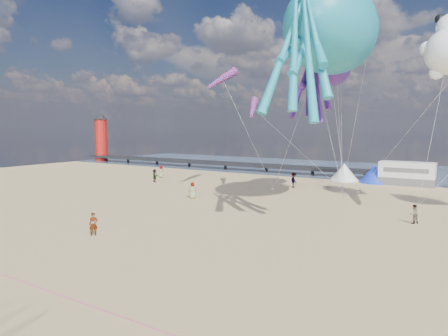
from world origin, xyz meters
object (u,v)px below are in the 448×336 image
at_px(kite_octopus_teal, 331,29).
at_px(kite_octopus_purple, 330,66).
at_px(motorhome_0, 407,174).
at_px(sandbag_d, 359,192).
at_px(standing_person, 93,224).
at_px(beachgoer_6, 193,190).
at_px(beachgoer_7, 414,214).
at_px(tent_blue, 374,174).
at_px(windsock_left, 222,79).
at_px(beachgoer_0, 161,172).
at_px(beachgoer_2, 294,180).
at_px(windsock_right, 253,108).
at_px(sandbag_a, 273,189).
at_px(sandbag_c, 418,206).
at_px(sandbag_b, 346,195).
at_px(sandbag_e, 343,191).
at_px(beachgoer_4, 155,176).
at_px(lighthouse, 101,140).

bearing_deg(kite_octopus_teal, kite_octopus_purple, 89.26).
distance_m(motorhome_0, sandbag_d, 10.08).
distance_m(standing_person, beachgoer_6, 15.42).
height_order(standing_person, beachgoer_6, beachgoer_6).
height_order(motorhome_0, kite_octopus_purple, kite_octopus_purple).
xyz_separation_m(beachgoer_7, sandbag_d, (-7.22, 12.73, -0.65)).
bearing_deg(tent_blue, windsock_left, -131.68).
distance_m(beachgoer_0, beachgoer_2, 20.27).
bearing_deg(beachgoer_7, tent_blue, -120.67).
bearing_deg(windsock_right, sandbag_a, 18.89).
xyz_separation_m(sandbag_c, sandbag_d, (-6.78, 5.66, 0.00)).
xyz_separation_m(beachgoer_6, sandbag_b, (13.23, 10.15, -0.75)).
relative_size(motorhome_0, windsock_right, 1.50).
bearing_deg(motorhome_0, sandbag_d, -112.23).
distance_m(beachgoer_7, kite_octopus_teal, 16.85).
bearing_deg(sandbag_b, windsock_right, -169.66).
bearing_deg(beachgoer_2, sandbag_b, -158.25).
bearing_deg(sandbag_e, kite_octopus_purple, -105.16).
bearing_deg(tent_blue, windsock_right, -127.77).
bearing_deg(beachgoer_7, windsock_right, -72.49).
height_order(sandbag_c, sandbag_d, same).
relative_size(beachgoer_4, kite_octopus_purple, 0.16).
height_order(sandbag_d, kite_octopus_purple, kite_octopus_purple).
relative_size(standing_person, beachgoer_0, 0.91).
relative_size(motorhome_0, sandbag_d, 13.20).
xyz_separation_m(sandbag_b, sandbag_e, (-1.00, 2.35, 0.00)).
xyz_separation_m(beachgoer_0, sandbag_d, (27.94, 1.92, -0.77)).
xyz_separation_m(lighthouse, kite_octopus_teal, (58.11, -24.72, 11.37)).
distance_m(tent_blue, sandbag_a, 15.40).
distance_m(motorhome_0, windsock_right, 22.14).
bearing_deg(beachgoer_2, windsock_right, 92.79).
bearing_deg(beachgoer_6, sandbag_c, 172.78).
height_order(tent_blue, sandbag_d, tent_blue).
height_order(tent_blue, beachgoer_0, tent_blue).
distance_m(sandbag_c, windsock_left, 24.77).
xyz_separation_m(sandbag_d, kite_octopus_teal, (-0.11, -11.48, 15.76)).
distance_m(motorhome_0, beachgoer_2, 15.08).
bearing_deg(sandbag_c, kite_octopus_purple, 169.23).
xyz_separation_m(sandbag_e, windsock_left, (-12.65, -5.97, 12.94)).
height_order(beachgoer_0, sandbag_c, beachgoer_0).
height_order(lighthouse, beachgoer_6, lighthouse).
xyz_separation_m(motorhome_0, windsock_right, (-14.95, -14.13, 8.20)).
xyz_separation_m(tent_blue, kite_octopus_teal, (0.11, -20.72, 14.67)).
xyz_separation_m(standing_person, sandbag_c, (17.95, 22.65, -0.69)).
bearing_deg(kite_octopus_teal, tent_blue, 71.79).
relative_size(beachgoer_0, beachgoer_7, 1.17).
relative_size(beachgoer_0, beachgoer_6, 1.02).
relative_size(sandbag_c, windsock_right, 0.11).
bearing_deg(standing_person, kite_octopus_teal, 15.49).
bearing_deg(tent_blue, sandbag_a, -125.83).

